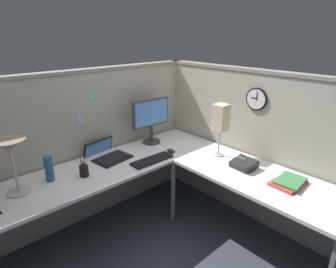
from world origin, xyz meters
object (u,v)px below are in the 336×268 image
(computer_mouse, at_px, (171,151))
(thermos_flask, at_px, (49,169))
(laptop, at_px, (106,154))
(office_phone, at_px, (244,164))
(keyboard, at_px, (152,160))
(book_stack, at_px, (289,182))
(wall_clock, at_px, (257,99))
(monitor, at_px, (151,118))
(desk_lamp_paper, at_px, (221,119))
(desk_lamp_dome, at_px, (10,150))
(pen_cup, at_px, (84,171))

(computer_mouse, distance_m, thermos_flask, 1.18)
(computer_mouse, bearing_deg, laptop, 146.94)
(computer_mouse, xyz_separation_m, office_phone, (0.26, -0.71, 0.02))
(keyboard, distance_m, book_stack, 1.23)
(wall_clock, bearing_deg, monitor, 120.05)
(computer_mouse, relative_size, book_stack, 0.35)
(desk_lamp_paper, bearing_deg, wall_clock, -39.79)
(monitor, relative_size, desk_lamp_dome, 1.12)
(laptop, relative_size, desk_lamp_paper, 0.80)
(desk_lamp_dome, height_order, office_phone, desk_lamp_dome)
(monitor, bearing_deg, wall_clock, -59.95)
(book_stack, xyz_separation_m, desk_lamp_paper, (0.03, 0.75, 0.36))
(pen_cup, relative_size, wall_clock, 0.82)
(computer_mouse, height_order, desk_lamp_dome, desk_lamp_dome)
(desk_lamp_dome, bearing_deg, wall_clock, -22.54)
(keyboard, xyz_separation_m, desk_lamp_paper, (0.59, -0.35, 0.37))
(laptop, distance_m, keyboard, 0.47)
(wall_clock, bearing_deg, desk_lamp_paper, 140.21)
(computer_mouse, bearing_deg, desk_lamp_dome, 170.64)
(computer_mouse, relative_size, office_phone, 0.48)
(computer_mouse, bearing_deg, keyboard, -174.34)
(computer_mouse, height_order, thermos_flask, thermos_flask)
(pen_cup, bearing_deg, laptop, 32.29)
(office_phone, bearing_deg, book_stack, -87.14)
(desk_lamp_dome, bearing_deg, monitor, 4.80)
(keyboard, height_order, office_phone, office_phone)
(laptop, distance_m, desk_lamp_dome, 0.92)
(laptop, height_order, keyboard, laptop)
(monitor, relative_size, computer_mouse, 4.81)
(thermos_flask, bearing_deg, monitor, 4.36)
(office_phone, bearing_deg, desk_lamp_dome, 150.31)
(desk_lamp_paper, bearing_deg, laptop, 139.71)
(desk_lamp_dome, relative_size, thermos_flask, 2.02)
(desk_lamp_paper, distance_m, wall_clock, 0.39)
(keyboard, bearing_deg, thermos_flask, 162.49)
(monitor, distance_m, office_phone, 1.12)
(keyboard, distance_m, pen_cup, 0.65)
(thermos_flask, bearing_deg, computer_mouse, -12.86)
(desk_lamp_dome, height_order, desk_lamp_paper, desk_lamp_paper)
(thermos_flask, height_order, book_stack, thermos_flask)
(desk_lamp_dome, relative_size, desk_lamp_paper, 0.84)
(office_phone, bearing_deg, wall_clock, 22.23)
(monitor, xyz_separation_m, pen_cup, (-0.93, -0.21, -0.24))
(pen_cup, xyz_separation_m, wall_clock, (1.47, -0.72, 0.52))
(laptop, distance_m, desk_lamp_paper, 1.19)
(laptop, distance_m, wall_clock, 1.57)
(book_stack, bearing_deg, keyboard, 116.69)
(book_stack, bearing_deg, pen_cup, 132.96)
(pen_cup, bearing_deg, book_stack, -47.04)
(pen_cup, xyz_separation_m, desk_lamp_paper, (1.21, -0.51, 0.33))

